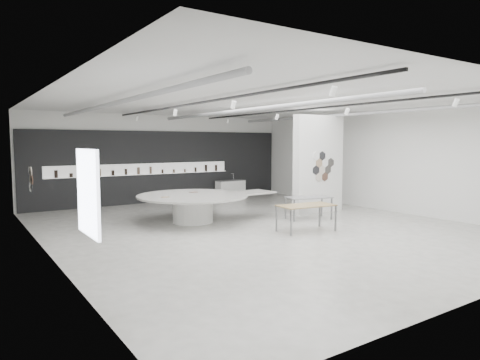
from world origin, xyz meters
TOP-DOWN VIEW (x-y plane):
  - room at (-0.09, -0.00)m, footprint 12.02×14.02m
  - back_wall_display at (-0.08, 6.93)m, footprint 11.80×0.27m
  - partition_column at (3.50, 1.00)m, footprint 2.20×0.38m
  - display_island at (-1.25, 1.77)m, footprint 4.79×3.85m
  - sample_table_wood at (0.80, -1.30)m, footprint 1.75×1.01m
  - sample_table_stone at (2.22, 0.13)m, footprint 1.63×1.10m
  - kitchen_counter at (3.15, 6.52)m, footprint 1.46×0.63m

SIDE VIEW (x-z plane):
  - kitchen_counter at x=3.15m, z-range -0.16..0.98m
  - display_island at x=-1.25m, z-range 0.14..1.06m
  - sample_table_stone at x=2.22m, z-range 0.32..1.08m
  - sample_table_wood at x=0.80m, z-range 0.33..1.12m
  - back_wall_display at x=-0.08m, z-range -0.01..3.09m
  - partition_column at x=3.50m, z-range 0.00..3.60m
  - room at x=-0.09m, z-range 0.16..3.98m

